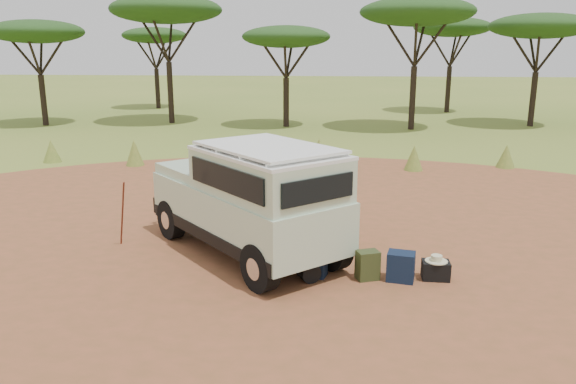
# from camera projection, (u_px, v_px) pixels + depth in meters

# --- Properties ---
(ground) EXTENTS (140.00, 140.00, 0.00)m
(ground) POSITION_uv_depth(u_px,v_px,m) (297.00, 267.00, 9.86)
(ground) COLOR olive
(ground) RESTS_ON ground
(dirt_clearing) EXTENTS (23.00, 23.00, 0.01)m
(dirt_clearing) POSITION_uv_depth(u_px,v_px,m) (297.00, 267.00, 9.85)
(dirt_clearing) COLOR #974F31
(dirt_clearing) RESTS_ON ground
(grass_fringe) EXTENTS (36.60, 1.60, 0.90)m
(grass_fringe) POSITION_uv_depth(u_px,v_px,m) (322.00, 155.00, 18.10)
(grass_fringe) COLOR olive
(grass_fringe) RESTS_ON ground
(acacia_treeline) EXTENTS (46.70, 13.20, 6.26)m
(acacia_treeline) POSITION_uv_depth(u_px,v_px,m) (345.00, 24.00, 27.67)
(acacia_treeline) COLOR black
(acacia_treeline) RESTS_ON ground
(safari_vehicle) EXTENTS (4.20, 4.39, 2.14)m
(safari_vehicle) POSITION_uv_depth(u_px,v_px,m) (250.00, 201.00, 10.22)
(safari_vehicle) COLOR beige
(safari_vehicle) RESTS_ON ground
(walking_staff) EXTENTS (0.31, 0.33, 1.33)m
(walking_staff) POSITION_uv_depth(u_px,v_px,m) (122.00, 214.00, 10.72)
(walking_staff) COLOR maroon
(walking_staff) RESTS_ON ground
(backpack_black) EXTENTS (0.40, 0.32, 0.51)m
(backpack_black) POSITION_uv_depth(u_px,v_px,m) (270.00, 252.00, 9.85)
(backpack_black) COLOR black
(backpack_black) RESTS_ON ground
(backpack_navy) EXTENTS (0.45, 0.37, 0.52)m
(backpack_navy) POSITION_uv_depth(u_px,v_px,m) (314.00, 262.00, 9.41)
(backpack_navy) COLOR #101D34
(backpack_navy) RESTS_ON ground
(backpack_olive) EXTENTS (0.43, 0.37, 0.50)m
(backpack_olive) POSITION_uv_depth(u_px,v_px,m) (368.00, 265.00, 9.28)
(backpack_olive) COLOR #36411E
(backpack_olive) RESTS_ON ground
(duffel_navy) EXTENTS (0.50, 0.41, 0.49)m
(duffel_navy) POSITION_uv_depth(u_px,v_px,m) (401.00, 267.00, 9.23)
(duffel_navy) COLOR #101D34
(duffel_navy) RESTS_ON ground
(hard_case) EXTENTS (0.45, 0.32, 0.32)m
(hard_case) POSITION_uv_depth(u_px,v_px,m) (436.00, 270.00, 9.31)
(hard_case) COLOR black
(hard_case) RESTS_ON ground
(stuff_sack) EXTENTS (0.45, 0.45, 0.33)m
(stuff_sack) POSITION_uv_depth(u_px,v_px,m) (308.00, 271.00, 9.26)
(stuff_sack) COLOR black
(stuff_sack) RESTS_ON ground
(safari_hat) EXTENTS (0.37, 0.37, 0.11)m
(safari_hat) POSITION_uv_depth(u_px,v_px,m) (436.00, 259.00, 9.26)
(safari_hat) COLOR beige
(safari_hat) RESTS_ON hard_case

